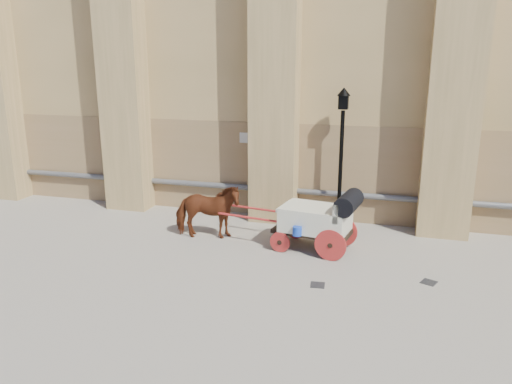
% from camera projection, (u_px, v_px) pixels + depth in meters
% --- Properties ---
extents(ground, '(90.00, 90.00, 0.00)m').
position_uv_depth(ground, '(278.00, 267.00, 12.18)').
color(ground, gray).
rests_on(ground, ground).
extents(horse, '(2.01, 1.21, 1.59)m').
position_uv_depth(horse, '(207.00, 211.00, 13.94)').
color(horse, maroon).
rests_on(horse, ground).
extents(carriage, '(3.91, 1.61, 1.66)m').
position_uv_depth(carriage, '(320.00, 218.00, 13.04)').
color(carriage, black).
rests_on(carriage, ground).
extents(street_lamp, '(0.39, 0.39, 4.14)m').
position_uv_depth(street_lamp, '(341.00, 155.00, 14.54)').
color(street_lamp, black).
rests_on(street_lamp, ground).
extents(drain_grate_near, '(0.35, 0.35, 0.01)m').
position_uv_depth(drain_grate_near, '(318.00, 285.00, 11.23)').
color(drain_grate_near, black).
rests_on(drain_grate_near, ground).
extents(drain_grate_far, '(0.42, 0.42, 0.01)m').
position_uv_depth(drain_grate_far, '(429.00, 282.00, 11.37)').
color(drain_grate_far, black).
rests_on(drain_grate_far, ground).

